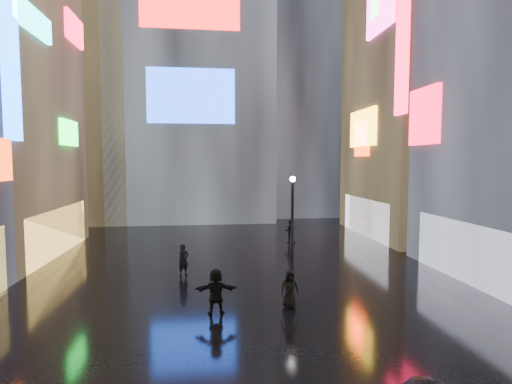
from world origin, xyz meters
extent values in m
plane|color=black|center=(0.00, 20.00, 0.00)|extent=(140.00, 140.00, 0.00)
cube|color=#145CFF|center=(-10.85, 20.00, 11.00)|extent=(0.25, 1.40, 8.00)
cube|color=#FFC659|center=(-11.10, 26.00, 1.50)|extent=(0.20, 10.00, 3.00)
cube|color=#1AED35|center=(-10.85, 27.82, 7.91)|extent=(0.25, 3.00, 1.71)
cube|color=#1AFBF9|center=(-10.85, 22.61, 13.61)|extent=(0.25, 4.84, 1.37)
cube|color=#FF0C32|center=(-10.85, 29.70, 15.31)|extent=(0.25, 3.32, 1.94)
cube|color=white|center=(11.10, 17.00, 1.50)|extent=(0.20, 9.00, 3.00)
cube|color=#FF0C32|center=(10.85, 21.12, 8.58)|extent=(0.25, 2.99, 3.26)
cube|color=#FF0C32|center=(10.85, 24.00, 14.00)|extent=(0.25, 1.40, 10.00)
cube|color=black|center=(16.00, 30.00, 14.00)|extent=(10.00, 12.00, 28.00)
cube|color=white|center=(11.10, 30.00, 1.50)|extent=(0.20, 9.00, 3.00)
cube|color=yellow|center=(10.85, 30.32, 8.66)|extent=(0.25, 4.92, 2.91)
cube|color=#FF32B2|center=(10.85, 27.51, 17.02)|extent=(0.25, 4.36, 3.46)
cube|color=#FF3B0C|center=(10.85, 30.44, 7.84)|extent=(0.25, 2.63, 2.87)
cube|color=black|center=(-3.00, 44.00, 21.00)|extent=(16.00, 14.00, 42.00)
cube|color=#194CFF|center=(-3.00, 36.90, 12.00)|extent=(8.00, 0.20, 5.00)
cube|color=black|center=(9.00, 46.00, 17.00)|extent=(12.00, 12.00, 34.00)
cube|color=black|center=(-14.00, 42.00, 13.00)|extent=(10.00, 10.00, 26.00)
cylinder|color=black|center=(2.92, 20.00, 2.50)|extent=(0.16, 0.16, 5.00)
sphere|color=white|center=(2.92, 20.00, 5.05)|extent=(0.30, 0.30, 0.30)
imported|color=black|center=(1.74, 14.96, 0.78)|extent=(0.77, 0.50, 1.56)
imported|color=black|center=(-1.26, 14.60, 0.91)|extent=(1.70, 0.58, 1.82)
imported|color=black|center=(-2.84, 20.13, 0.83)|extent=(0.73, 0.67, 1.67)
imported|color=black|center=(4.46, 27.87, 0.85)|extent=(0.94, 0.80, 1.69)
imported|color=black|center=(1.74, 14.96, 1.98)|extent=(1.08, 1.09, 0.83)
camera|label=1|loc=(-1.53, -0.70, 5.98)|focal=28.00mm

